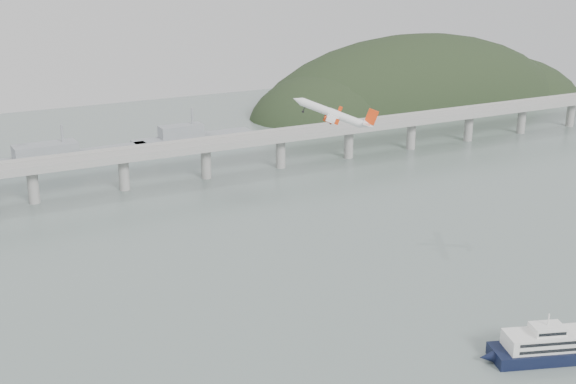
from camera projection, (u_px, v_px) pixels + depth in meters
ground at (356, 325)px, 284.42m from camera, size 900.00×900.00×0.00m
bridge at (172, 154)px, 447.32m from camera, size 800.00×22.00×23.90m
headland at (427, 122)px, 695.41m from camera, size 365.00×155.00×156.00m
ferry at (569, 345)px, 261.56m from camera, size 85.96×37.35×16.80m
airliner at (334, 114)px, 342.84m from camera, size 33.57×32.61×15.83m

